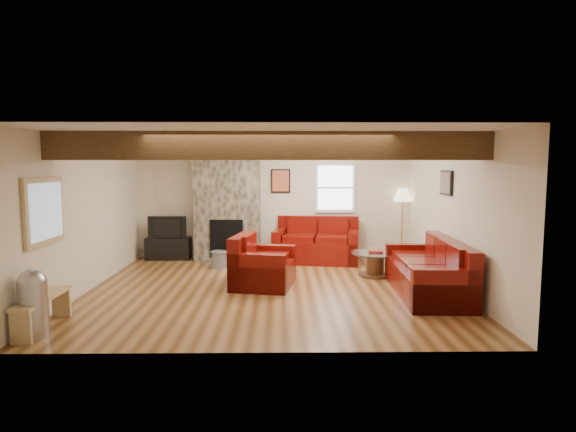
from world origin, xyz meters
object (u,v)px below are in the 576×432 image
sofa_three (427,267)px  armchair_red (263,261)px  television (168,227)px  floor_lamp (403,199)px  coffee_table (375,264)px  loveseat (316,240)px  tv_cabinet (169,248)px

sofa_three → armchair_red: size_ratio=2.08×
television → floor_lamp: 5.13m
television → armchair_red: bearing=-47.7°
television → sofa_three: bearing=-31.3°
coffee_table → television: (-4.20, 1.64, 0.50)m
loveseat → armchair_red: loveseat is taller
floor_lamp → loveseat: bearing=-171.3°
armchair_red → television: bearing=53.2°
armchair_red → television: television is taller
coffee_table → floor_lamp: (0.89, 1.64, 1.10)m
sofa_three → floor_lamp: size_ratio=1.46×
armchair_red → sofa_three: bearing=-90.6°
floor_lamp → television: bearing=179.9°
coffee_table → television: bearing=158.6°
armchair_red → coffee_table: bearing=-59.5°
coffee_table → floor_lamp: floor_lamp is taller
coffee_table → tv_cabinet: tv_cabinet is taller
tv_cabinet → coffee_table: bearing=-21.4°
tv_cabinet → armchair_red: bearing=-47.7°
sofa_three → tv_cabinet: sofa_three is taller
television → loveseat: bearing=-5.3°
television → coffee_table: bearing=-21.4°
sofa_three → loveseat: size_ratio=1.28×
loveseat → floor_lamp: 2.10m
loveseat → coffee_table: loveseat is taller
sofa_three → television: television is taller
tv_cabinet → floor_lamp: (5.10, -0.01, 1.08)m
sofa_three → television: bearing=-118.7°
coffee_table → floor_lamp: bearing=61.3°
sofa_three → floor_lamp: 3.04m
television → floor_lamp: bearing=-0.1°
loveseat → tv_cabinet: 3.23m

